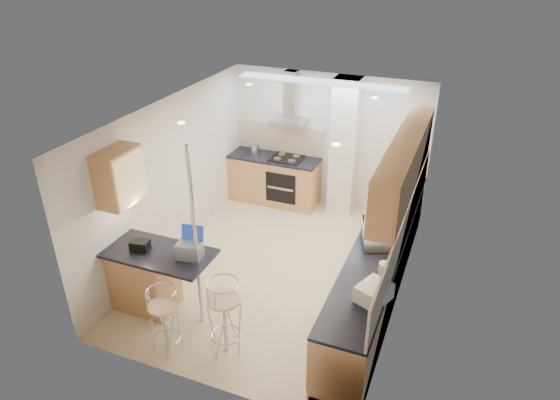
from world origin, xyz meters
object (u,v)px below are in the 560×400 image
at_px(bar_stool_near, 165,321).
at_px(bar_stool_end, 225,317).
at_px(bread_bin, 374,293).
at_px(microwave, 376,234).
at_px(laptop, 190,250).

bearing_deg(bar_stool_near, bar_stool_end, 19.72).
bearing_deg(bread_bin, microwave, 123.67).
bearing_deg(bar_stool_end, microwave, -4.66).
height_order(laptop, bar_stool_end, laptop).
bearing_deg(bar_stool_end, laptop, 95.02).
bearing_deg(microwave, bar_stool_end, 120.44).
xyz_separation_m(laptop, bar_stool_near, (0.02, -0.70, -0.58)).
bearing_deg(bar_stool_end, bar_stool_near, 149.97).
xyz_separation_m(bar_stool_near, bar_stool_end, (0.66, 0.29, 0.05)).
height_order(microwave, bar_stool_end, microwave).
bearing_deg(microwave, bar_stool_near, 114.24).
xyz_separation_m(bar_stool_end, bread_bin, (1.65, 0.47, 0.51)).
height_order(bar_stool_near, bread_bin, bread_bin).
distance_m(bar_stool_end, bread_bin, 1.79).
bearing_deg(laptop, bread_bin, -7.18).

